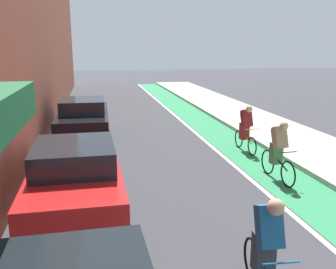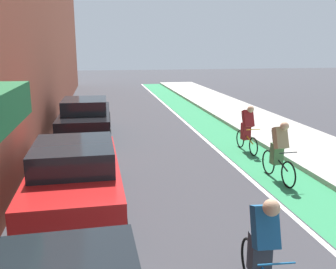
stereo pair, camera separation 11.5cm
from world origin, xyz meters
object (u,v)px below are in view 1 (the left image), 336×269
object	(u,v)px
parked_sedan_red	(76,175)
cyclist_mid	(267,246)
parked_sedan_black	(84,118)
cyclist_trailing	(278,149)
cyclist_far	(246,127)

from	to	relation	value
parked_sedan_red	cyclist_mid	distance (m)	4.45
parked_sedan_black	cyclist_mid	xyz separation A→B (m)	(2.66, -10.29, 0.06)
parked_sedan_black	cyclist_mid	world-z (taller)	cyclist_mid
parked_sedan_black	cyclist_mid	bearing A→B (deg)	-75.51
cyclist_trailing	cyclist_mid	bearing A→B (deg)	-118.89
cyclist_far	parked_sedan_black	bearing A→B (deg)	150.65
parked_sedan_black	cyclist_far	world-z (taller)	cyclist_far
parked_sedan_black	cyclist_trailing	distance (m)	7.76
parked_sedan_red	cyclist_far	bearing A→B (deg)	34.50
parked_sedan_black	cyclist_trailing	world-z (taller)	cyclist_trailing
cyclist_far	parked_sedan_red	bearing A→B (deg)	-145.50
parked_sedan_red	cyclist_trailing	world-z (taller)	cyclist_trailing
parked_sedan_black	cyclist_mid	size ratio (longest dim) A/B	2.76
parked_sedan_red	cyclist_trailing	size ratio (longest dim) A/B	2.69
cyclist_mid	parked_sedan_red	bearing A→B (deg)	126.71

